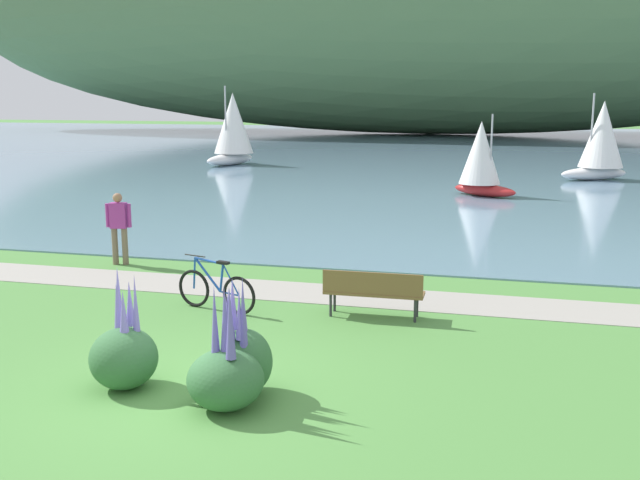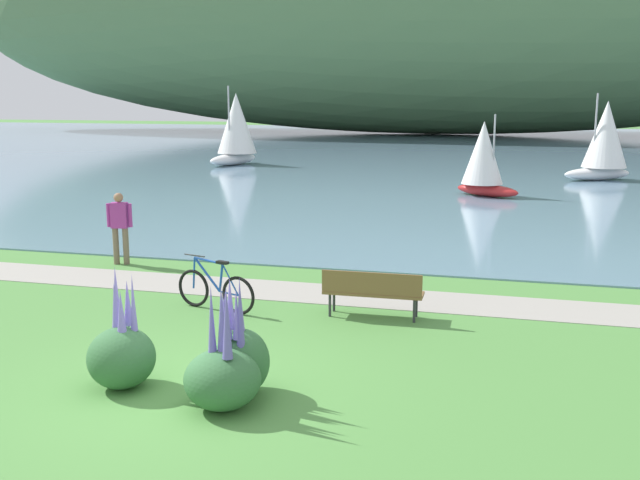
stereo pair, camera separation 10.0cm
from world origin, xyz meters
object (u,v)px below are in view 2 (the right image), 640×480
park_bench_near_camera (373,290)px  bicycle_leaning_near_bench (215,290)px  sailboat_toward_hillside (605,140)px  sailboat_mid_bay (484,158)px  sailboat_nearest_to_shore (236,128)px  person_at_shoreline (120,224)px

park_bench_near_camera → bicycle_leaning_near_bench: 2.94m
bicycle_leaning_near_bench → sailboat_toward_hillside: bearing=69.2°
park_bench_near_camera → sailboat_mid_bay: 17.13m
sailboat_nearest_to_shore → sailboat_toward_hillside: 19.83m
sailboat_toward_hillside → bicycle_leaning_near_bench: bearing=-110.8°
sailboat_nearest_to_shore → sailboat_mid_bay: size_ratio=1.39×
bicycle_leaning_near_bench → person_at_shoreline: 4.77m
person_at_shoreline → sailboat_mid_bay: size_ratio=0.53×
bicycle_leaning_near_bench → sailboat_nearest_to_shore: bearing=110.6°
person_at_shoreline → sailboat_toward_hillside: size_ratio=0.42×
person_at_shoreline → park_bench_near_camera: bearing=-22.3°
sailboat_mid_bay → sailboat_nearest_to_shore: bearing=144.9°
person_at_shoreline → sailboat_nearest_to_shore: sailboat_nearest_to_shore is taller
park_bench_near_camera → sailboat_mid_bay: sailboat_mid_bay is taller
sailboat_nearest_to_shore → sailboat_mid_bay: bearing=-35.1°
park_bench_near_camera → sailboat_toward_hillside: size_ratio=0.45×
sailboat_mid_bay → person_at_shoreline: bearing=-118.4°
sailboat_nearest_to_shore → park_bench_near_camera: bearing=-64.0°
sailboat_mid_bay → bicycle_leaning_near_bench: bearing=-103.2°
person_at_shoreline → sailboat_mid_bay: sailboat_mid_bay is taller
sailboat_toward_hillside → sailboat_nearest_to_shore: bearing=171.4°
bicycle_leaning_near_bench → person_at_shoreline: (-3.68, 2.98, 0.58)m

